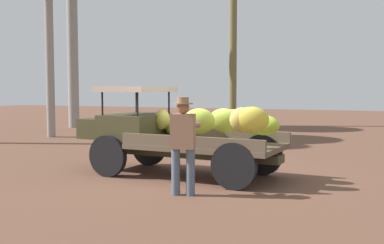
% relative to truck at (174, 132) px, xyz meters
% --- Properties ---
extents(ground_plane, '(60.00, 60.00, 0.00)m').
position_rel_truck_xyz_m(ground_plane, '(-0.63, 0.11, -0.92)').
color(ground_plane, brown).
extents(truck, '(4.57, 2.14, 1.87)m').
position_rel_truck_xyz_m(truck, '(0.00, 0.00, 0.00)').
color(truck, '#3C3920').
rests_on(truck, ground).
extents(farmer, '(0.52, 0.48, 1.69)m').
position_rel_truck_xyz_m(farmer, '(-0.88, 1.69, 0.04)').
color(farmer, '#505E72').
rests_on(farmer, ground).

